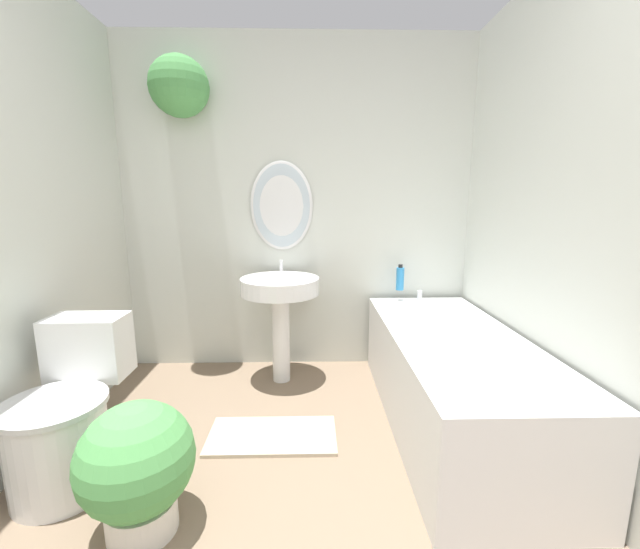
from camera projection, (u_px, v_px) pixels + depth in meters
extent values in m
cube|color=silver|center=(297.00, 208.00, 2.90)|extent=(2.65, 0.06, 2.40)
ellipsoid|color=silver|center=(282.00, 206.00, 2.85)|extent=(0.45, 0.02, 0.64)
ellipsoid|color=silver|center=(282.00, 206.00, 2.85)|extent=(0.41, 0.01, 0.60)
cylinder|color=silver|center=(178.00, 72.00, 2.57)|extent=(0.18, 0.18, 0.10)
sphere|color=#4C934C|center=(179.00, 86.00, 2.59)|extent=(0.39, 0.39, 0.39)
cube|color=silver|center=(590.00, 214.00, 1.67)|extent=(0.06, 2.62, 2.40)
cylinder|color=white|center=(59.00, 449.00, 1.69)|extent=(0.39, 0.39, 0.40)
cylinder|color=silver|center=(53.00, 404.00, 1.65)|extent=(0.42, 0.42, 0.02)
cube|color=white|center=(89.00, 347.00, 1.92)|extent=(0.36, 0.21, 0.31)
cylinder|color=white|center=(281.00, 337.00, 2.73)|extent=(0.12, 0.12, 0.63)
cylinder|color=white|center=(280.00, 286.00, 2.67)|extent=(0.53, 0.53, 0.11)
cylinder|color=silver|center=(281.00, 267.00, 2.79)|extent=(0.02, 0.02, 0.10)
cube|color=silver|center=(453.00, 380.00, 2.20)|extent=(0.70, 1.67, 0.53)
cube|color=white|center=(456.00, 338.00, 2.15)|extent=(0.60, 1.57, 0.04)
cylinder|color=silver|center=(420.00, 296.00, 2.86)|extent=(0.04, 0.04, 0.08)
cylinder|color=#2D84C6|center=(400.00, 279.00, 2.87)|extent=(0.06, 0.06, 0.17)
cylinder|color=black|center=(401.00, 266.00, 2.85)|extent=(0.03, 0.03, 0.02)
cylinder|color=silver|center=(142.00, 516.00, 1.50)|extent=(0.26, 0.26, 0.13)
sphere|color=#4C934C|center=(137.00, 459.00, 1.46)|extent=(0.42, 0.42, 0.42)
cube|color=#B7A88E|center=(272.00, 436.00, 2.11)|extent=(0.68, 0.35, 0.02)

